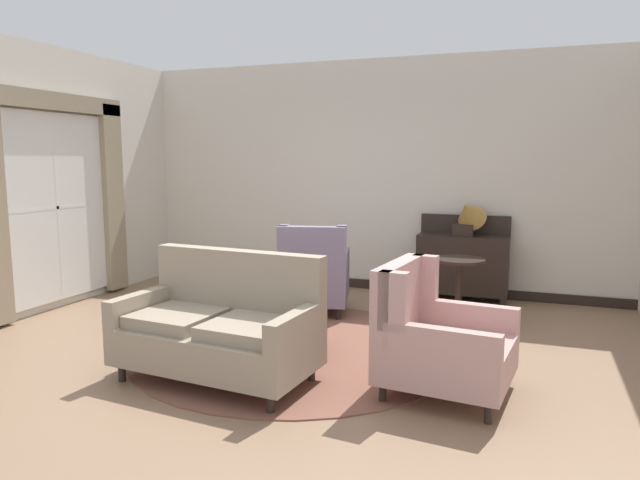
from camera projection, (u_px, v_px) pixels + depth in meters
The scene contains 14 objects.
ground at pixel (282, 359), 5.03m from camera, with size 9.05×9.05×0.00m, color #896B51.
wall_back at pixel (373, 176), 7.59m from camera, with size 6.63×0.08×3.01m, color silver.
wall_left at pixel (60, 179), 6.75m from camera, with size 0.08×4.18×3.01m, color silver.
baseboard_back at pixel (370, 284), 7.74m from camera, with size 6.47×0.03×0.12m, color black.
area_rug at pixel (295, 348), 5.31m from camera, with size 2.99×2.99×0.01m, color brown.
window_with_curtains at pixel (57, 194), 6.61m from camera, with size 0.12×2.13×2.44m.
coffee_table at pixel (278, 311), 5.13m from camera, with size 0.85×0.85×0.48m.
porcelain_vase at pixel (278, 286), 5.12m from camera, with size 0.18×0.18×0.33m.
settee at pixel (220, 328), 4.52m from camera, with size 1.61×0.94×1.00m.
armchair_near_sideboard at pixel (315, 275), 6.46m from camera, with size 0.91×0.97×1.02m.
armchair_near_window at pixel (436, 339), 4.26m from camera, with size 0.99×0.95×0.97m.
side_table at pixel (459, 285), 6.00m from camera, with size 0.52×0.52×0.71m.
sideboard at pixel (463, 263), 7.04m from camera, with size 1.08×0.37×1.05m.
gramophone at pixel (468, 215), 6.86m from camera, with size 0.46×0.54×0.53m.
Camera 1 is at (1.98, -4.42, 1.73)m, focal length 32.34 mm.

